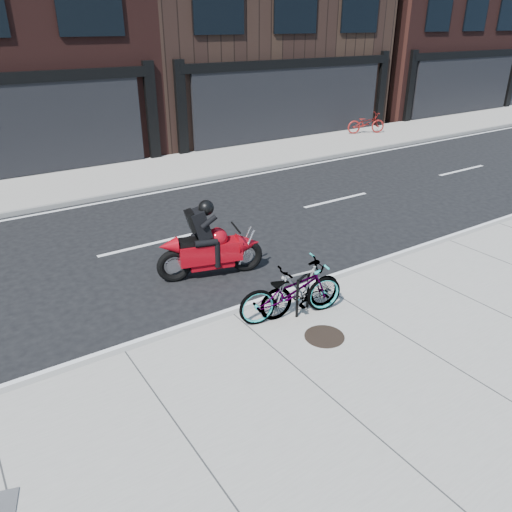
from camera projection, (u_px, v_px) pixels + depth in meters
ground at (184, 277)px, 10.40m from camera, size 120.00×120.00×0.00m
sidewalk_near at (351, 419)px, 6.60m from camera, size 60.00×6.00×0.13m
sidewalk_far at (79, 184)px, 16.22m from camera, size 60.00×3.50×0.13m
bike_rack at (303, 291)px, 8.73m from camera, size 0.41×0.20×0.74m
bicycle_front at (291, 291)px, 8.57m from camera, size 2.02×1.04×1.01m
bicycle_rear at (301, 289)px, 8.68m from camera, size 1.65×0.62×0.97m
motorcycle at (215, 245)px, 10.21m from camera, size 2.21×0.97×1.68m
bicycle_far at (366, 123)px, 23.09m from camera, size 1.89×1.23×0.94m
manhole_cover at (324, 336)px, 8.20m from camera, size 0.68×0.68×0.02m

